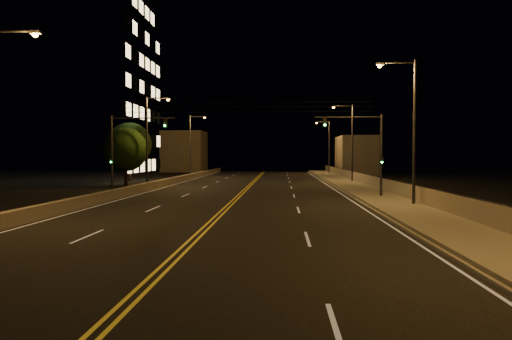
# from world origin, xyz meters

# --- Properties ---
(road) EXTENTS (18.00, 120.00, 0.02)m
(road) POSITION_xyz_m (0.00, 20.00, 0.01)
(road) COLOR black
(road) RESTS_ON ground
(sidewalk) EXTENTS (3.60, 120.00, 0.30)m
(sidewalk) POSITION_xyz_m (10.80, 20.00, 0.15)
(sidewalk) COLOR gray
(sidewalk) RESTS_ON ground
(curb) EXTENTS (0.14, 120.00, 0.15)m
(curb) POSITION_xyz_m (8.93, 20.00, 0.07)
(curb) COLOR gray
(curb) RESTS_ON ground
(parapet_wall) EXTENTS (0.30, 120.00, 1.00)m
(parapet_wall) POSITION_xyz_m (12.45, 20.00, 0.80)
(parapet_wall) COLOR gray
(parapet_wall) RESTS_ON sidewalk
(jersey_barrier) EXTENTS (0.45, 120.00, 0.76)m
(jersey_barrier) POSITION_xyz_m (-9.12, 20.00, 0.38)
(jersey_barrier) COLOR gray
(jersey_barrier) RESTS_ON ground
(distant_building_right) EXTENTS (6.00, 10.00, 6.66)m
(distant_building_right) POSITION_xyz_m (16.50, 69.24, 3.33)
(distant_building_right) COLOR gray
(distant_building_right) RESTS_ON ground
(distant_building_left) EXTENTS (8.00, 8.00, 8.14)m
(distant_building_left) POSITION_xyz_m (-16.00, 78.63, 4.07)
(distant_building_left) COLOR gray
(distant_building_left) RESTS_ON ground
(parapet_rail) EXTENTS (0.06, 120.00, 0.06)m
(parapet_rail) POSITION_xyz_m (12.45, 20.00, 1.33)
(parapet_rail) COLOR black
(parapet_rail) RESTS_ON parapet_wall
(lane_markings) EXTENTS (17.32, 116.00, 0.00)m
(lane_markings) POSITION_xyz_m (0.00, 19.93, 0.02)
(lane_markings) COLOR silver
(lane_markings) RESTS_ON road
(streetlight_1) EXTENTS (2.55, 0.28, 9.29)m
(streetlight_1) POSITION_xyz_m (11.53, 20.85, 5.36)
(streetlight_1) COLOR #2D2D33
(streetlight_1) RESTS_ON ground
(streetlight_2) EXTENTS (2.55, 0.28, 9.29)m
(streetlight_2) POSITION_xyz_m (11.53, 44.28, 5.36)
(streetlight_2) COLOR #2D2D33
(streetlight_2) RESTS_ON ground
(streetlight_3) EXTENTS (2.55, 0.28, 9.29)m
(streetlight_3) POSITION_xyz_m (11.53, 68.55, 5.36)
(streetlight_3) COLOR #2D2D33
(streetlight_3) RESTS_ON ground
(streetlight_5) EXTENTS (2.55, 0.28, 9.29)m
(streetlight_5) POSITION_xyz_m (-9.93, 36.26, 5.36)
(streetlight_5) COLOR #2D2D33
(streetlight_5) RESTS_ON ground
(streetlight_6) EXTENTS (2.55, 0.28, 9.29)m
(streetlight_6) POSITION_xyz_m (-9.93, 56.91, 5.36)
(streetlight_6) COLOR #2D2D33
(streetlight_6) RESTS_ON ground
(traffic_signal_right) EXTENTS (5.11, 0.31, 6.44)m
(traffic_signal_right) POSITION_xyz_m (10.03, 26.23, 4.04)
(traffic_signal_right) COLOR #2D2D33
(traffic_signal_right) RESTS_ON ground
(traffic_signal_left) EXTENTS (5.11, 0.31, 6.44)m
(traffic_signal_left) POSITION_xyz_m (-8.83, 26.23, 4.04)
(traffic_signal_left) COLOR #2D2D33
(traffic_signal_left) RESTS_ON ground
(overhead_wires) EXTENTS (22.00, 0.03, 0.83)m
(overhead_wires) POSITION_xyz_m (0.00, 29.50, 7.40)
(overhead_wires) COLOR black
(building_tower) EXTENTS (24.00, 15.00, 28.70)m
(building_tower) POSITION_xyz_m (-26.35, 48.54, 13.78)
(building_tower) COLOR gray
(building_tower) RESTS_ON ground
(tree_0) EXTENTS (4.62, 4.62, 6.26)m
(tree_0) POSITION_xyz_m (-12.97, 37.71, 3.94)
(tree_0) COLOR black
(tree_0) RESTS_ON ground
(tree_1) EXTENTS (5.59, 5.59, 7.57)m
(tree_1) POSITION_xyz_m (-16.12, 47.64, 4.77)
(tree_1) COLOR black
(tree_1) RESTS_ON ground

